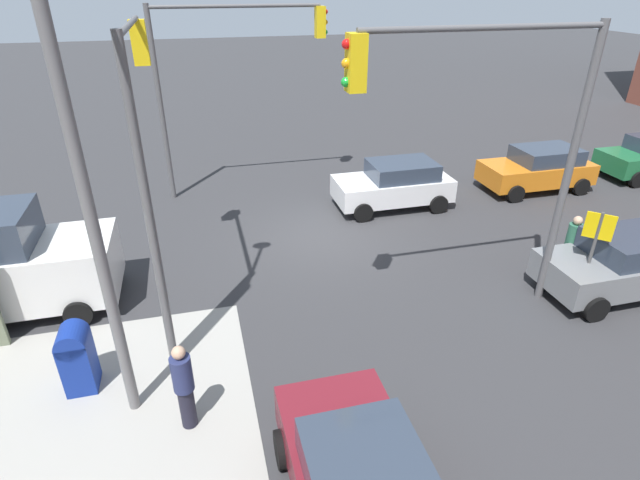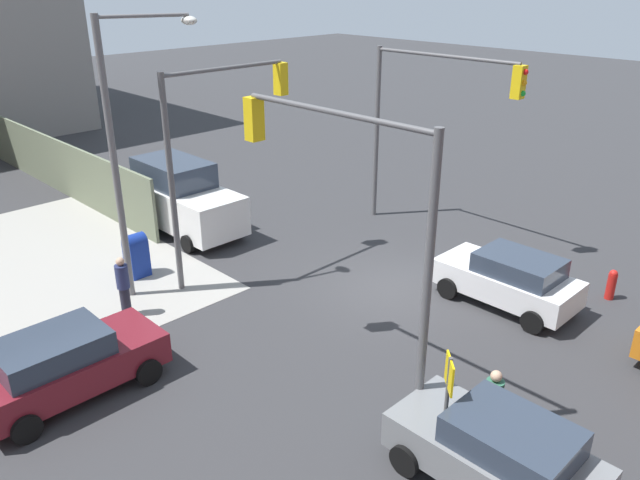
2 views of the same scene
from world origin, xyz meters
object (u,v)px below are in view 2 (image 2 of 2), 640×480
fire_hydrant (611,284)px  van_white_delivery (181,197)px  street_lamp_corner (125,140)px  coupe_maroon (66,363)px  mailbox_blue (136,254)px  traffic_signal_se_corner (428,106)px  traffic_signal_nw_corner (349,201)px  sedan_gray (498,452)px  pedestrian_crossing (492,406)px  pedestrian_waiting (123,285)px  coupe_white (509,278)px  traffic_signal_ne_corner (218,132)px

fire_hydrant → van_white_delivery: van_white_delivery is taller
street_lamp_corner → van_white_delivery: bearing=-46.6°
coupe_maroon → mailbox_blue: bearing=-43.9°
traffic_signal_se_corner → coupe_maroon: size_ratio=1.57×
traffic_signal_nw_corner → sedan_gray: size_ratio=1.67×
traffic_signal_nw_corner → pedestrian_crossing: bearing=-168.3°
coupe_maroon → pedestrian_waiting: 3.62m
mailbox_blue → fire_hydrant: (-11.20, -9.20, -0.28)m
fire_hydrant → coupe_white: bearing=51.7°
coupe_white → sedan_gray: size_ratio=1.03×
traffic_signal_nw_corner → traffic_signal_se_corner: bearing=-62.7°
fire_hydrant → van_white_delivery: bearing=23.9°
mailbox_blue → coupe_maroon: 6.08m
traffic_signal_se_corner → coupe_white: (-5.25, 2.79, -3.82)m
sedan_gray → van_white_delivery: bearing=-11.2°
street_lamp_corner → van_white_delivery: 6.08m
traffic_signal_se_corner → traffic_signal_ne_corner: same height
pedestrian_waiting → mailbox_blue: bearing=103.2°
traffic_signal_se_corner → van_white_delivery: 9.54m
pedestrian_crossing → mailbox_blue: bearing=-92.2°
traffic_signal_nw_corner → sedan_gray: (-4.10, 0.29, -3.79)m
traffic_signal_nw_corner → coupe_white: traffic_signal_nw_corner is taller
fire_hydrant → sedan_gray: size_ratio=0.24×
traffic_signal_nw_corner → van_white_delivery: 11.77m
traffic_signal_se_corner → traffic_signal_ne_corner: size_ratio=1.00×
sedan_gray → street_lamp_corner: bearing=3.3°
traffic_signal_ne_corner → mailbox_blue: (1.70, 2.22, -3.81)m
coupe_white → pedestrian_waiting: size_ratio=2.24×
traffic_signal_se_corner → traffic_signal_ne_corner: (2.28, 7.28, -0.08)m
coupe_maroon → pedestrian_crossing: size_ratio=2.34×
traffic_signal_se_corner → sedan_gray: (-8.74, 9.29, -3.82)m
street_lamp_corner → coupe_white: (-8.11, -7.16, -3.86)m
pedestrian_crossing → pedestrian_waiting: 10.36m
coupe_white → pedestrian_crossing: 6.17m
pedestrian_crossing → van_white_delivery: bearing=-105.8°
fire_hydrant → van_white_delivery: (13.53, 6.00, 0.79)m
van_white_delivery → coupe_maroon: bearing=132.2°
mailbox_blue → pedestrian_crossing: 12.06m
traffic_signal_ne_corner → van_white_delivery: size_ratio=1.20×
coupe_white → traffic_signal_nw_corner: bearing=84.4°
traffic_signal_se_corner → sedan_gray: bearing=133.3°
fire_hydrant → pedestrian_waiting: bearing=49.3°
traffic_signal_nw_corner → van_white_delivery: traffic_signal_nw_corner is taller
traffic_signal_ne_corner → sedan_gray: size_ratio=1.67×
street_lamp_corner → coupe_white: 11.49m
traffic_signal_ne_corner → traffic_signal_se_corner: bearing=-107.4°
traffic_signal_se_corner → street_lamp_corner: 10.35m
traffic_signal_ne_corner → traffic_signal_nw_corner: bearing=166.1°
traffic_signal_ne_corner → pedestrian_crossing: bearing=174.4°
street_lamp_corner → pedestrian_crossing: size_ratio=4.51×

